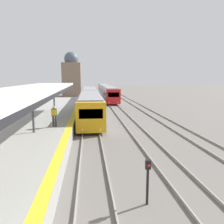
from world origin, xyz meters
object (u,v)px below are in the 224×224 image
object	(u,v)px
train_near	(90,99)
signal_post_near	(148,177)
train_far	(106,91)
person_on_platform	(54,115)

from	to	relation	value
train_near	signal_post_near	distance (m)	25.49
train_far	train_near	bearing A→B (deg)	-102.10
train_near	train_far	bearing A→B (deg)	77.90
signal_post_near	train_near	bearing A→B (deg)	94.53
signal_post_near	person_on_platform	bearing A→B (deg)	117.17
train_far	person_on_platform	bearing A→B (deg)	-101.23
person_on_platform	train_near	bearing A→B (deg)	79.83
person_on_platform	train_far	world-z (taller)	train_far
train_near	train_far	distance (m)	19.77
person_on_platform	signal_post_near	bearing A→B (deg)	-62.83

